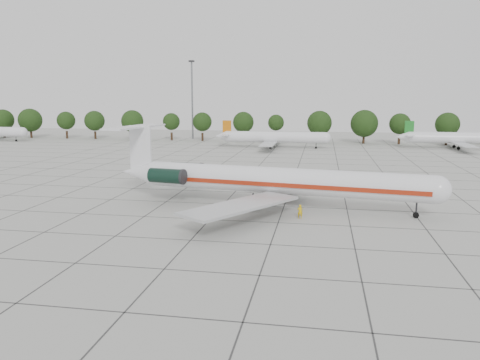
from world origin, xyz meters
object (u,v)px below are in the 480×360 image
(main_airliner, at_px, (264,179))
(bg_airliner_c, at_px, (274,137))
(ground_crew, at_px, (300,212))
(bg_airliner_d, at_px, (460,138))
(floodlight_mast, at_px, (192,95))

(main_airliner, xyz_separation_m, bg_airliner_c, (-5.69, 68.95, -0.67))
(ground_crew, distance_m, bg_airliner_d, 89.40)
(main_airliner, relative_size, bg_airliner_d, 1.52)
(ground_crew, bearing_deg, main_airliner, -56.86)
(bg_airliner_d, bearing_deg, floodlight_mast, 167.73)
(ground_crew, bearing_deg, bg_airliner_d, -125.75)
(ground_crew, relative_size, floodlight_mast, 0.07)
(bg_airliner_d, bearing_deg, main_airliner, -120.28)
(bg_airliner_c, xyz_separation_m, bg_airliner_d, (49.56, 6.20, 0.00))
(bg_airliner_c, bearing_deg, ground_crew, -81.84)
(bg_airliner_d, bearing_deg, bg_airliner_c, -172.86)
(floodlight_mast, bearing_deg, bg_airliner_c, -38.29)
(bg_airliner_d, distance_m, floodlight_mast, 81.89)
(floodlight_mast, bearing_deg, bg_airliner_d, -12.27)
(ground_crew, bearing_deg, bg_airliner_c, -91.78)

